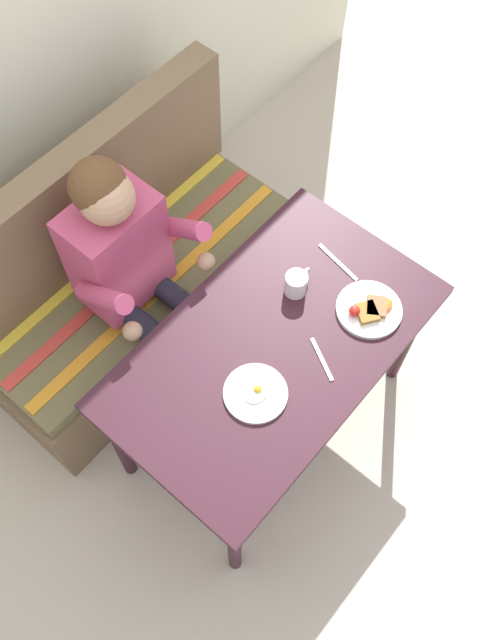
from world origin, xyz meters
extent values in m
plane|color=beige|center=(0.00, 0.00, 0.00)|extent=(8.00, 8.00, 0.00)
cube|color=#32161F|center=(0.00, 0.00, 0.71)|extent=(1.20, 0.70, 0.04)
cylinder|color=#32161F|center=(-0.54, -0.29, 0.34)|extent=(0.05, 0.05, 0.69)
cylinder|color=#32161F|center=(0.54, -0.29, 0.34)|extent=(0.05, 0.05, 0.69)
cylinder|color=#32161F|center=(-0.54, 0.29, 0.34)|extent=(0.05, 0.05, 0.69)
cylinder|color=#32161F|center=(0.54, 0.29, 0.34)|extent=(0.05, 0.05, 0.69)
cube|color=brown|center=(0.00, 0.72, 0.20)|extent=(1.44, 0.56, 0.40)
cube|color=brown|center=(0.00, 0.72, 0.43)|extent=(1.40, 0.52, 0.06)
cube|color=brown|center=(0.00, 0.94, 0.73)|extent=(1.44, 0.12, 0.54)
cube|color=orange|center=(0.00, 0.58, 0.46)|extent=(1.38, 0.05, 0.01)
cube|color=#C63D33|center=(0.00, 0.72, 0.46)|extent=(1.38, 0.05, 0.01)
cube|color=yellow|center=(0.00, 0.86, 0.46)|extent=(1.38, 0.05, 0.01)
cube|color=#B54265|center=(-0.09, 0.66, 0.76)|extent=(0.34, 0.22, 0.48)
sphere|color=tan|center=(-0.09, 0.64, 1.09)|extent=(0.19, 0.19, 0.19)
sphere|color=brown|center=(-0.09, 0.67, 1.12)|extent=(0.19, 0.19, 0.19)
cylinder|color=#B54265|center=(-0.28, 0.52, 0.83)|extent=(0.07, 0.29, 0.23)
cylinder|color=#B54265|center=(0.10, 0.52, 0.83)|extent=(0.07, 0.29, 0.23)
sphere|color=tan|center=(-0.28, 0.40, 0.73)|extent=(0.07, 0.07, 0.07)
sphere|color=tan|center=(0.10, 0.40, 0.73)|extent=(0.07, 0.07, 0.07)
cylinder|color=#232333|center=(-0.18, 0.49, 0.52)|extent=(0.09, 0.34, 0.09)
cylinder|color=#232333|center=(-0.18, 0.32, 0.26)|extent=(0.08, 0.08, 0.52)
cube|color=black|center=(-0.18, 0.26, 0.03)|extent=(0.09, 0.20, 0.05)
cylinder|color=#232333|center=(-0.01, 0.49, 0.52)|extent=(0.09, 0.34, 0.09)
cylinder|color=#232333|center=(-0.01, 0.32, 0.26)|extent=(0.08, 0.08, 0.52)
cube|color=black|center=(-0.01, 0.26, 0.03)|extent=(0.09, 0.20, 0.05)
cylinder|color=white|center=(0.32, -0.17, 0.74)|extent=(0.23, 0.23, 0.02)
cube|color=olive|center=(0.30, -0.18, 0.76)|extent=(0.10, 0.10, 0.02)
cube|color=#A05E3C|center=(0.34, -0.19, 0.76)|extent=(0.10, 0.10, 0.02)
sphere|color=red|center=(0.27, -0.14, 0.76)|extent=(0.04, 0.04, 0.04)
ellipsoid|color=#CC6623|center=(0.36, -0.21, 0.76)|extent=(0.06, 0.05, 0.02)
cylinder|color=white|center=(-0.18, -0.07, 0.74)|extent=(0.21, 0.21, 0.01)
ellipsoid|color=white|center=(-0.18, -0.07, 0.75)|extent=(0.09, 0.08, 0.01)
sphere|color=yellow|center=(-0.17, -0.08, 0.76)|extent=(0.03, 0.03, 0.03)
cylinder|color=white|center=(0.22, 0.08, 0.77)|extent=(0.08, 0.08, 0.09)
cylinder|color=brown|center=(0.22, 0.08, 0.81)|extent=(0.07, 0.07, 0.01)
torus|color=white|center=(0.27, 0.08, 0.78)|extent=(0.05, 0.01, 0.05)
cube|color=silver|center=(0.06, -0.16, 0.73)|extent=(0.09, 0.16, 0.00)
cube|color=silver|center=(0.41, 0.03, 0.73)|extent=(0.05, 0.20, 0.00)
camera|label=1|loc=(-0.87, -0.60, 2.82)|focal=38.28mm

